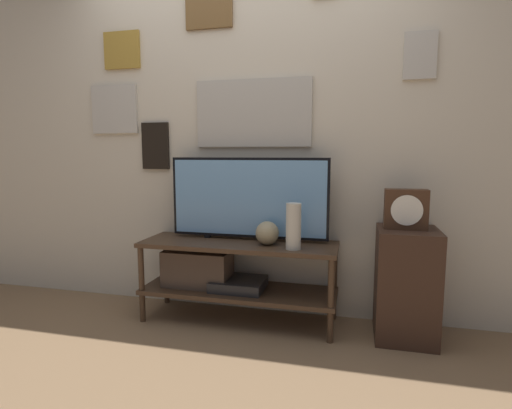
{
  "coord_description": "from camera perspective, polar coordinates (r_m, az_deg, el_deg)",
  "views": [
    {
      "loc": [
        0.77,
        -2.32,
        1.17
      ],
      "look_at": [
        0.12,
        0.25,
        0.83
      ],
      "focal_mm": 28.0,
      "sensor_mm": 36.0,
      "label": 1
    }
  ],
  "objects": [
    {
      "name": "mantel_clock",
      "position": [
        2.63,
        20.62,
        -0.63
      ],
      "size": [
        0.26,
        0.11,
        0.25
      ],
      "color": "#422819",
      "rests_on": "side_table"
    },
    {
      "name": "vase_tall_ceramic",
      "position": [
        2.54,
        5.38,
        -3.13
      ],
      "size": [
        0.1,
        0.1,
        0.3
      ],
      "color": "beige",
      "rests_on": "media_console"
    },
    {
      "name": "side_table",
      "position": [
        2.73,
        20.62,
        -10.54
      ],
      "size": [
        0.37,
        0.41,
        0.7
      ],
      "color": "#382319",
      "rests_on": "ground_plane"
    },
    {
      "name": "ground_plane",
      "position": [
        2.71,
        -4.08,
        -18.19
      ],
      "size": [
        12.0,
        12.0,
        0.0
      ],
      "primitive_type": "plane",
      "color": "#846647"
    },
    {
      "name": "television",
      "position": [
        2.78,
        -1.1,
        0.96
      ],
      "size": [
        1.12,
        0.05,
        0.58
      ],
      "color": "black",
      "rests_on": "media_console"
    },
    {
      "name": "vase_round_glass",
      "position": [
        2.66,
        1.62,
        -4.1
      ],
      "size": [
        0.16,
        0.16,
        0.16
      ],
      "color": "tan",
      "rests_on": "media_console"
    },
    {
      "name": "wall_back",
      "position": [
        2.95,
        -1.23,
        11.01
      ],
      "size": [
        6.4,
        0.08,
        2.7
      ],
      "color": "beige",
      "rests_on": "ground_plane"
    },
    {
      "name": "media_console",
      "position": [
        2.84,
        -4.78,
        -9.33
      ],
      "size": [
        1.35,
        0.43,
        0.56
      ],
      "color": "#422D1E",
      "rests_on": "ground_plane"
    }
  ]
}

